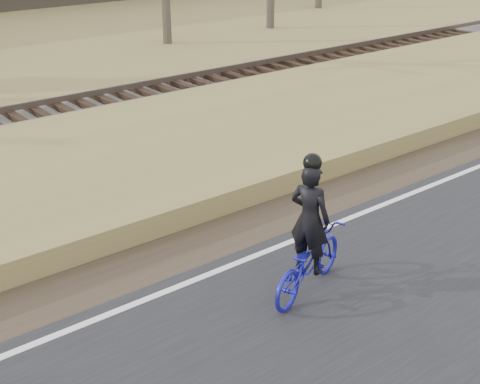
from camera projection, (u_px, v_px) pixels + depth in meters
ground at (289, 254)px, 10.89m from camera, size 120.00×120.00×0.00m
road at (413, 321)px, 9.10m from camera, size 120.00×6.00×0.06m
edge_line at (280, 246)px, 11.01m from camera, size 120.00×0.12×0.01m
shoulder at (242, 227)px, 11.74m from camera, size 120.00×1.60×0.04m
embankment at (151, 167)px, 13.81m from camera, size 120.00×5.00×0.44m
ballast at (70, 123)px, 16.52m from camera, size 120.00×3.00×0.45m
railroad at (69, 111)px, 16.40m from camera, size 120.00×2.40×0.29m
cyclist at (308, 250)px, 9.49m from camera, size 1.96×1.20×2.13m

